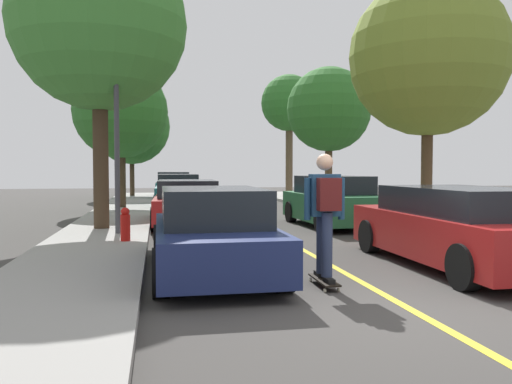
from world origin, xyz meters
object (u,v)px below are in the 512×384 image
at_px(parked_car_left_farthest, 173,186).
at_px(skateboarder, 325,208).
at_px(parked_car_left_far, 178,191).
at_px(fire_hydrant, 125,224).
at_px(streetlamp, 116,83).
at_px(street_tree_left_nearest, 99,24).
at_px(street_tree_left_far, 132,126).
at_px(parked_car_right_nearest, 459,227).
at_px(parked_car_left_near, 187,203).
at_px(parked_car_right_near, 334,202).
at_px(street_tree_right_far, 289,104).
at_px(street_tree_right_near, 329,110).
at_px(parked_car_left_nearest, 212,232).
at_px(skateboard, 324,280).
at_px(street_tree_left_near, 120,112).
at_px(street_tree_right_nearest, 428,57).

xyz_separation_m(parked_car_left_farthest, skateboarder, (1.43, -21.60, 0.37)).
relative_size(parked_car_left_far, fire_hydrant, 6.43).
bearing_deg(streetlamp, street_tree_left_nearest, 112.38).
bearing_deg(fire_hydrant, street_tree_left_far, 92.22).
xyz_separation_m(parked_car_right_nearest, streetlamp, (-5.84, 4.58, 2.95)).
relative_size(parked_car_left_near, fire_hydrant, 5.87).
distance_m(parked_car_right_near, fire_hydrant, 6.37).
relative_size(fire_hydrant, streetlamp, 0.11).
relative_size(parked_car_left_farthest, street_tree_right_far, 0.69).
bearing_deg(parked_car_left_far, street_tree_right_near, -6.02).
distance_m(parked_car_right_nearest, skateboarder, 2.88).
bearing_deg(parked_car_left_nearest, skateboarder, -40.69).
height_order(skateboard, skateboarder, skateboarder).
height_order(parked_car_right_nearest, street_tree_left_nearest, street_tree_left_nearest).
relative_size(parked_car_right_nearest, street_tree_left_far, 0.77).
xyz_separation_m(parked_car_right_nearest, street_tree_left_near, (-6.33, 13.15, 3.21)).
distance_m(parked_car_left_near, streetlamp, 4.37).
bearing_deg(street_tree_right_nearest, street_tree_left_far, 116.70).
xyz_separation_m(parked_car_right_near, street_tree_right_near, (2.23, 7.06, 3.45)).
bearing_deg(parked_car_left_farthest, skateboarder, -86.21).
distance_m(street_tree_left_near, streetlamp, 8.59).
bearing_deg(street_tree_left_nearest, street_tree_left_near, 90.00).
bearing_deg(street_tree_right_nearest, parked_car_right_nearest, -113.61).
bearing_deg(street_tree_left_nearest, parked_car_left_farthest, 81.44).
distance_m(fire_hydrant, skateboarder, 5.19).
bearing_deg(parked_car_right_nearest, parked_car_left_nearest, 176.98).
bearing_deg(skateboard, fire_hydrant, 124.90).
relative_size(street_tree_left_nearest, street_tree_right_nearest, 1.11).
xyz_separation_m(street_tree_right_nearest, street_tree_right_far, (0.00, 14.94, 0.58)).
xyz_separation_m(parked_car_left_nearest, street_tree_left_nearest, (-2.23, 5.54, 4.60)).
relative_size(parked_car_right_nearest, streetlamp, 0.76).
distance_m(parked_car_left_nearest, parked_car_left_far, 13.76).
height_order(street_tree_left_near, street_tree_right_far, street_tree_right_far).
relative_size(parked_car_left_near, skateboard, 4.87).
height_order(street_tree_right_far, streetlamp, street_tree_right_far).
bearing_deg(parked_car_right_near, parked_car_left_nearest, -124.12).
bearing_deg(parked_car_left_nearest, parked_car_left_near, 89.98).
xyz_separation_m(street_tree_left_far, street_tree_right_near, (8.56, -8.82, 0.13)).
xyz_separation_m(parked_car_left_nearest, street_tree_right_near, (6.33, 13.10, 3.50)).
xyz_separation_m(parked_car_right_near, street_tree_left_nearest, (-6.33, -0.50, 4.55)).
distance_m(street_tree_left_far, fire_hydrant, 19.26).
distance_m(parked_car_left_farthest, streetlamp, 16.36).
bearing_deg(street_tree_right_far, fire_hydrant, -114.94).
bearing_deg(streetlamp, parked_car_left_farthest, 83.76).
height_order(parked_car_left_near, street_tree_left_far, street_tree_left_far).
bearing_deg(skateboarder, fire_hydrant, 124.68).
bearing_deg(skateboard, parked_car_right_nearest, 20.20).
bearing_deg(street_tree_left_near, street_tree_right_nearest, -43.20).
xyz_separation_m(parked_car_right_nearest, fire_hydrant, (-5.59, 3.22, -0.18)).
relative_size(parked_car_left_near, street_tree_right_near, 0.71).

